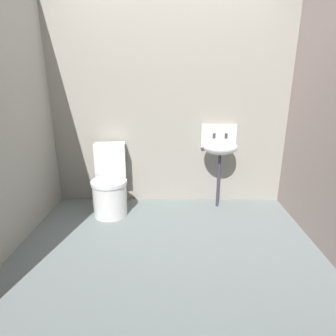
{
  "coord_description": "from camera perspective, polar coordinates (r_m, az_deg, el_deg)",
  "views": [
    {
      "loc": [
        0.04,
        -2.26,
        1.52
      ],
      "look_at": [
        0.0,
        0.28,
        0.7
      ],
      "focal_mm": 30.08,
      "sensor_mm": 36.0,
      "label": 1
    }
  ],
  "objects": [
    {
      "name": "ground_plane",
      "position": [
        2.75,
        -0.09,
        -16.7
      ],
      "size": [
        3.22,
        2.63,
        0.08
      ],
      "primitive_type": "cube",
      "color": "slate"
    },
    {
      "name": "sink",
      "position": [
        3.35,
        10.49,
        4.37
      ],
      "size": [
        0.42,
        0.35,
        0.99
      ],
      "color": "#393546",
      "rests_on": "ground"
    },
    {
      "name": "wall_back",
      "position": [
        3.44,
        0.23,
        13.14
      ],
      "size": [
        3.22,
        0.1,
        2.47
      ],
      "primitive_type": "cube",
      "color": "gray",
      "rests_on": "ground"
    },
    {
      "name": "toilet_near_wall",
      "position": [
        3.33,
        -11.65,
        -3.59
      ],
      "size": [
        0.44,
        0.63,
        0.78
      ],
      "rotation": [
        0.0,
        0.0,
        3.26
      ],
      "color": "white",
      "rests_on": "ground"
    }
  ]
}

